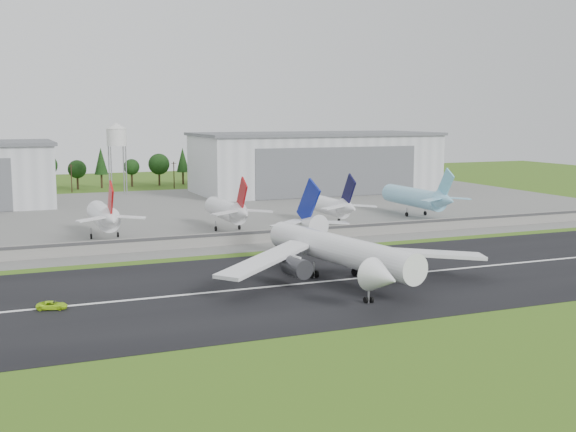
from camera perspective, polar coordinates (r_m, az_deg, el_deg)
name	(u,v)px	position (r m, az deg, el deg)	size (l,w,h in m)	color
ground	(312,297)	(131.11, 1.93, -6.43)	(600.00, 600.00, 0.00)	#355A15
runway	(291,285)	(140.01, 0.25, -5.47)	(320.00, 60.00, 0.10)	black
runway_centerline	(291,285)	(140.00, 0.25, -5.44)	(220.00, 1.00, 0.02)	white
apron	(165,213)	(243.69, -9.68, 0.20)	(320.00, 150.00, 0.10)	slate
blast_fence	(223,239)	(181.21, -5.19, -1.83)	(240.00, 0.61, 3.50)	gray
hangar_east	(315,162)	(308.79, 2.14, 4.28)	(102.00, 47.00, 25.20)	silver
water_tower	(116,135)	(304.59, -13.40, 6.26)	(8.40, 8.40, 29.40)	#99999E
utility_poles	(124,190)	(321.74, -12.79, 1.98)	(230.00, 3.00, 12.00)	black
treeline	(119,187)	(336.48, -13.22, 2.22)	(320.00, 16.00, 22.00)	black
main_airliner	(340,257)	(142.77, 4.16, -3.24)	(56.42, 59.09, 18.17)	white
ground_vehicle	(52,305)	(128.87, -18.15, -6.72)	(2.34, 5.08, 1.41)	#B3E91B
parked_jet_red_a	(105,216)	(195.98, -14.28, -0.02)	(7.36, 31.29, 16.64)	white
parked_jet_red_b	(229,210)	(203.43, -4.69, 0.45)	(7.36, 31.29, 16.49)	silver
parked_jet_navy	(331,205)	(215.00, 3.39, 0.84)	(7.36, 31.29, 16.38)	white
parked_jet_skyblue	(419,197)	(235.72, 10.30, 1.45)	(7.36, 37.29, 16.85)	#85C7E6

